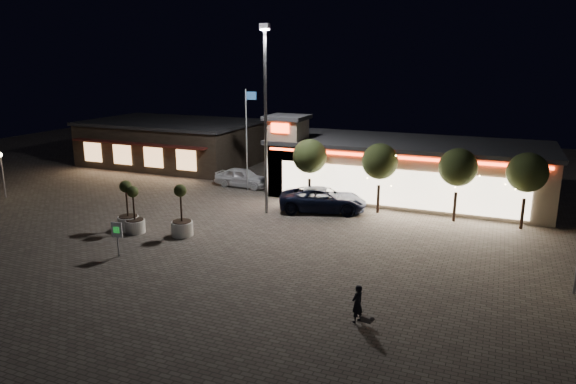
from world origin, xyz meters
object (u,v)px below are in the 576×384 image
at_px(pickup_truck, 323,199).
at_px(pedestrian, 357,304).
at_px(planter_left, 128,215).
at_px(planter_mid, 135,218).
at_px(valet_sign, 117,233).
at_px(white_sedan, 242,177).

bearing_deg(pickup_truck, pedestrian, -172.19).
bearing_deg(pedestrian, planter_left, -83.24).
distance_m(pickup_truck, planter_left, 12.87).
xyz_separation_m(planter_left, planter_mid, (0.70, -0.25, -0.07)).
bearing_deg(pickup_truck, valet_sign, 132.88).
height_order(white_sedan, planter_left, planter_left).
bearing_deg(pickup_truck, planter_mid, 117.81).
bearing_deg(pedestrian, pickup_truck, -129.67).
xyz_separation_m(pedestrian, planter_left, (-15.99, 5.72, 0.18)).
xyz_separation_m(planter_left, valet_sign, (2.40, -3.75, 0.36)).
height_order(planter_left, valet_sign, planter_left).
relative_size(pickup_truck, white_sedan, 1.29).
bearing_deg(valet_sign, planter_left, 122.62).
bearing_deg(planter_mid, valet_sign, -64.15).
bearing_deg(valet_sign, pickup_truck, 58.97).
relative_size(pickup_truck, pedestrian, 3.79).
height_order(pickup_truck, planter_left, planter_left).
bearing_deg(planter_left, pickup_truck, 40.91).
relative_size(pedestrian, valet_sign, 0.83).
bearing_deg(white_sedan, planter_mid, 179.63).
height_order(planter_left, planter_mid, planter_left).
height_order(white_sedan, planter_mid, planter_mid).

